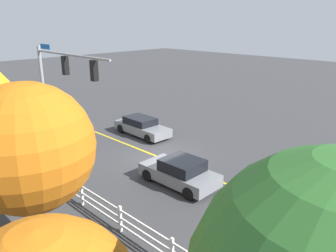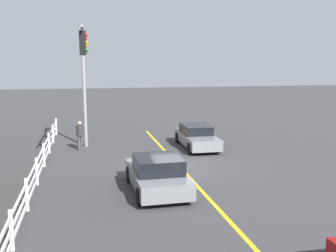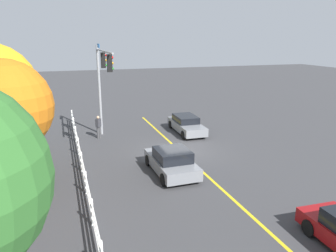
% 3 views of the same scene
% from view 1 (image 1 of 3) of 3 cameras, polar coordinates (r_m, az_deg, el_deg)
% --- Properties ---
extents(ground_plane, '(120.00, 120.00, 0.00)m').
position_cam_1_polar(ground_plane, '(21.03, -1.52, -5.32)').
color(ground_plane, '#38383A').
extents(lane_center_stripe, '(28.00, 0.16, 0.01)m').
position_cam_1_polar(lane_center_stripe, '(18.60, 7.14, -8.65)').
color(lane_center_stripe, gold).
rests_on(lane_center_stripe, ground_plane).
extents(signal_assembly, '(7.18, 0.38, 6.88)m').
position_cam_1_polar(signal_assembly, '(19.90, -17.93, 7.07)').
color(signal_assembly, gray).
rests_on(signal_assembly, ground_plane).
extents(car_1, '(4.23, 2.09, 1.42)m').
position_cam_1_polar(car_1, '(17.49, 2.05, -7.83)').
color(car_1, slate).
rests_on(car_1, ground_plane).
extents(car_2, '(4.67, 1.91, 1.33)m').
position_cam_1_polar(car_2, '(24.86, -4.48, -0.09)').
color(car_2, slate).
rests_on(car_2, ground_plane).
extents(pedestrian, '(0.47, 0.46, 1.69)m').
position_cam_1_polar(pedestrian, '(21.81, -19.25, -2.87)').
color(pedestrian, '#3F3F42').
rests_on(pedestrian, ground_plane).
extents(white_rail_fence, '(26.10, 0.10, 1.15)m').
position_cam_1_polar(white_rail_fence, '(15.07, -11.53, -12.99)').
color(white_rail_fence, white).
rests_on(white_rail_fence, ground_plane).
extents(tree_3, '(4.11, 4.11, 6.48)m').
position_cam_1_polar(tree_3, '(11.19, -22.61, -3.55)').
color(tree_3, brown).
rests_on(tree_3, ground_plane).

